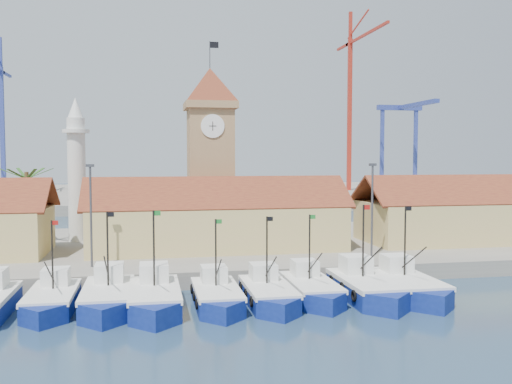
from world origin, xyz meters
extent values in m
plane|color=#1B374A|center=(0.00, 0.00, 0.00)|extent=(400.00, 400.00, 0.00)
cube|color=gray|center=(0.00, 24.00, 0.75)|extent=(140.00, 32.00, 1.50)
cube|color=gray|center=(0.00, 110.00, 1.00)|extent=(240.00, 80.00, 2.00)
cube|color=navy|center=(-14.05, 3.77, 0.47)|extent=(3.27, 7.40, 1.68)
cube|color=navy|center=(-14.05, 0.07, 0.47)|extent=(3.27, 3.27, 1.68)
cube|color=silver|center=(-14.05, 3.77, 1.31)|extent=(3.33, 7.60, 0.33)
cube|color=silver|center=(-14.05, 5.62, 2.05)|extent=(1.96, 2.05, 1.31)
cylinder|color=black|center=(-14.05, 4.24, 3.92)|extent=(0.13, 0.13, 5.23)
cube|color=#A5140F|center=(-13.82, 4.24, 6.35)|extent=(0.47, 0.02, 0.33)
cube|color=navy|center=(-10.08, 3.45, 0.51)|extent=(3.56, 8.05, 1.83)
cube|color=navy|center=(-10.08, -0.57, 0.51)|extent=(3.56, 3.56, 1.83)
cube|color=silver|center=(-10.08, 3.45, 1.42)|extent=(3.63, 8.28, 0.36)
cube|color=silver|center=(-10.08, 5.46, 2.24)|extent=(2.13, 2.24, 1.42)
cylinder|color=black|center=(-10.08, 3.96, 4.27)|extent=(0.14, 0.14, 5.69)
cube|color=black|center=(-9.83, 3.96, 6.91)|extent=(0.51, 0.02, 0.36)
cube|color=navy|center=(-6.71, 2.62, 0.52)|extent=(3.62, 8.19, 1.86)
cube|color=navy|center=(-6.71, -1.48, 0.52)|extent=(3.62, 3.62, 1.86)
cube|color=silver|center=(-6.71, 2.62, 1.45)|extent=(3.69, 8.42, 0.36)
cube|color=silver|center=(-6.71, 4.67, 2.27)|extent=(2.17, 2.27, 1.45)
cylinder|color=black|center=(-6.71, 3.14, 4.34)|extent=(0.14, 0.14, 5.79)
cube|color=#197226|center=(-6.45, 3.14, 7.03)|extent=(0.52, 0.02, 0.36)
cube|color=navy|center=(-2.12, 2.56, 0.47)|extent=(3.26, 7.37, 1.67)
cube|color=navy|center=(-2.12, -1.12, 0.47)|extent=(3.25, 3.25, 1.67)
cube|color=silver|center=(-2.12, 2.56, 1.30)|extent=(3.32, 7.57, 0.33)
cube|color=silver|center=(-2.12, 4.40, 2.05)|extent=(1.95, 2.05, 1.30)
cylinder|color=black|center=(-2.12, 3.02, 3.91)|extent=(0.13, 0.13, 5.21)
cube|color=#197226|center=(-1.89, 3.02, 6.32)|extent=(0.47, 0.02, 0.33)
cube|color=navy|center=(1.80, 2.50, 0.47)|extent=(3.32, 7.50, 1.71)
cube|color=navy|center=(1.80, -1.25, 0.47)|extent=(3.32, 3.32, 1.71)
cube|color=silver|center=(1.80, 2.50, 1.33)|extent=(3.38, 7.71, 0.33)
cube|color=silver|center=(1.80, 4.38, 2.08)|extent=(1.99, 2.08, 1.33)
cylinder|color=black|center=(1.80, 2.97, 3.98)|extent=(0.13, 0.13, 5.31)
cube|color=black|center=(2.04, 2.97, 6.44)|extent=(0.47, 0.02, 0.33)
cube|color=navy|center=(5.43, 3.35, 0.47)|extent=(3.31, 7.49, 1.70)
cube|color=navy|center=(5.43, -0.40, 0.47)|extent=(3.31, 3.31, 1.70)
cube|color=silver|center=(5.43, 3.35, 1.32)|extent=(3.38, 7.70, 0.33)
cube|color=silver|center=(5.43, 5.23, 2.08)|extent=(1.99, 2.08, 1.32)
cylinder|color=black|center=(5.43, 3.82, 3.97)|extent=(0.13, 0.13, 5.30)
cube|color=#197226|center=(5.67, 3.82, 6.43)|extent=(0.47, 0.02, 0.33)
cube|color=navy|center=(9.65, 2.65, 0.53)|extent=(3.70, 8.36, 1.90)
cube|color=navy|center=(9.65, -1.53, 0.53)|extent=(3.70, 3.70, 1.90)
cube|color=silver|center=(9.65, 2.65, 1.48)|extent=(3.77, 8.60, 0.37)
cube|color=silver|center=(9.65, 4.74, 2.32)|extent=(2.22, 2.32, 1.48)
cylinder|color=black|center=(9.65, 3.18, 4.44)|extent=(0.15, 0.15, 5.91)
cube|color=#A5140F|center=(9.92, 3.18, 7.18)|extent=(0.53, 0.02, 0.37)
cube|color=navy|center=(13.19, 2.62, 0.52)|extent=(3.62, 8.18, 1.86)
cube|color=navy|center=(13.19, -1.47, 0.52)|extent=(3.62, 3.62, 1.86)
cube|color=silver|center=(13.19, 2.62, 1.45)|extent=(3.69, 8.41, 0.36)
cube|color=silver|center=(13.19, 4.66, 2.27)|extent=(2.17, 2.27, 1.45)
cylinder|color=black|center=(13.19, 3.13, 4.34)|extent=(0.14, 0.14, 5.79)
cube|color=black|center=(13.45, 3.13, 7.03)|extent=(0.52, 0.02, 0.36)
cube|color=tan|center=(0.00, 20.00, 3.75)|extent=(26.00, 10.00, 4.50)
cube|color=brown|center=(0.00, 17.50, 7.50)|extent=(27.04, 5.13, 3.21)
cube|color=brown|center=(0.00, 22.50, 7.50)|extent=(27.04, 5.13, 3.21)
cube|color=tan|center=(32.00, 20.00, 3.75)|extent=(30.00, 10.00, 4.50)
cube|color=brown|center=(32.00, 17.50, 7.50)|extent=(31.20, 5.13, 3.21)
cube|color=brown|center=(32.00, 22.50, 7.50)|extent=(31.20, 5.13, 3.21)
cube|color=#9E7951|center=(0.00, 26.00, 9.00)|extent=(5.00, 5.00, 15.00)
cube|color=#9E7951|center=(0.00, 26.00, 16.90)|extent=(5.80, 5.80, 0.80)
pyramid|color=brown|center=(0.00, 26.00, 19.20)|extent=(5.80, 5.80, 4.00)
cylinder|color=white|center=(0.00, 23.45, 14.50)|extent=(2.60, 0.15, 2.60)
cube|color=black|center=(0.00, 23.37, 14.50)|extent=(0.08, 0.02, 1.00)
cube|color=black|center=(0.00, 23.37, 14.50)|extent=(0.80, 0.02, 0.08)
cylinder|color=#3F3F44|center=(0.00, 26.00, 22.70)|extent=(0.10, 0.10, 3.00)
cube|color=black|center=(0.50, 26.00, 23.80)|extent=(1.00, 0.03, 0.70)
cylinder|color=silver|center=(-15.00, 28.00, 8.50)|extent=(2.00, 2.00, 14.00)
cylinder|color=silver|center=(-15.00, 28.00, 14.00)|extent=(3.00, 3.00, 0.40)
cone|color=silver|center=(-15.00, 28.00, 16.60)|extent=(1.80, 1.80, 2.40)
cylinder|color=brown|center=(-20.00, 26.00, 5.50)|extent=(0.44, 0.44, 8.00)
cube|color=#2A5A1E|center=(-18.60, 26.00, 9.30)|extent=(2.80, 0.35, 1.18)
cube|color=#2A5A1E|center=(-19.30, 27.21, 9.30)|extent=(1.71, 2.60, 1.18)
cube|color=#2A5A1E|center=(-20.70, 27.21, 9.30)|extent=(1.71, 2.60, 1.18)
cube|color=#2A5A1E|center=(-21.40, 26.00, 9.30)|extent=(2.80, 0.35, 1.18)
cube|color=#2A5A1E|center=(-20.70, 24.79, 9.30)|extent=(1.71, 2.60, 1.18)
cube|color=#2A5A1E|center=(-19.30, 24.79, 9.30)|extent=(1.71, 2.60, 1.18)
cylinder|color=#3F3F44|center=(-12.00, 12.00, 6.00)|extent=(0.20, 0.20, 9.00)
cube|color=#3F3F44|center=(-12.00, 12.00, 10.40)|extent=(0.70, 0.25, 0.25)
cylinder|color=#3F3F44|center=(14.00, 12.00, 6.00)|extent=(0.20, 0.20, 9.00)
cube|color=#3F3F44|center=(14.00, 12.00, 10.40)|extent=(0.70, 0.25, 0.25)
cube|color=#314196|center=(-41.47, 108.00, 17.25)|extent=(1.00, 1.00, 30.51)
cube|color=#314196|center=(-41.47, 113.00, 31.51)|extent=(0.60, 10.00, 0.60)
cube|color=#314196|center=(-41.47, 108.00, 36.01)|extent=(0.80, 0.80, 7.00)
cube|color=#B0291B|center=(45.59, 105.00, 21.87)|extent=(1.00, 1.00, 39.74)
cube|color=#B0291B|center=(45.59, 94.27, 40.74)|extent=(0.60, 26.83, 0.60)
cube|color=#B0291B|center=(45.59, 110.00, 40.74)|extent=(0.60, 10.00, 0.60)
cube|color=#B0291B|center=(45.59, 105.00, 45.24)|extent=(0.80, 0.80, 7.00)
cube|color=#314196|center=(57.00, 110.00, 13.00)|extent=(0.90, 0.90, 22.00)
cube|color=#314196|center=(67.00, 110.00, 13.00)|extent=(0.90, 0.90, 22.00)
cube|color=#314196|center=(62.00, 110.00, 24.50)|extent=(13.00, 1.40, 1.40)
cube|color=#314196|center=(62.00, 100.00, 24.50)|extent=(1.40, 22.00, 1.00)
camera|label=1|loc=(-7.09, -39.27, 11.29)|focal=40.00mm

